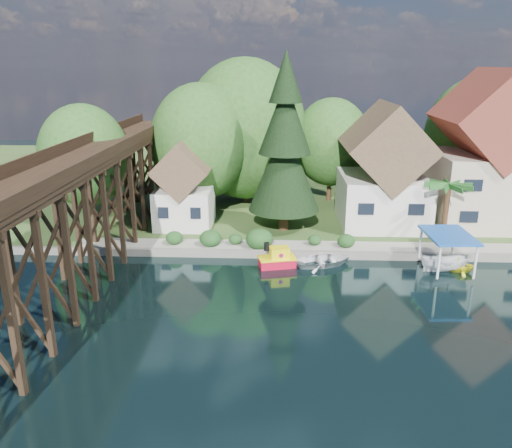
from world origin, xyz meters
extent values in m
plane|color=black|center=(0.00, 0.00, 0.00)|extent=(140.00, 140.00, 0.00)
cube|color=#2C491D|center=(0.00, 34.00, 0.25)|extent=(140.00, 52.00, 0.50)
cube|color=slate|center=(4.00, 8.00, 0.31)|extent=(60.00, 0.40, 0.62)
cube|color=gray|center=(6.00, 9.30, 0.53)|extent=(50.00, 2.60, 0.06)
cube|color=black|center=(-16.00, -6.40, 4.00)|extent=(4.00, 0.36, 8.00)
cube|color=black|center=(-16.00, -3.20, 4.00)|extent=(4.00, 0.36, 8.00)
cube|color=black|center=(-16.00, 0.00, 4.00)|extent=(4.00, 0.36, 8.00)
cube|color=black|center=(-16.00, 3.20, 4.00)|extent=(4.00, 0.36, 8.00)
cube|color=black|center=(-16.00, 6.40, 4.00)|extent=(4.00, 0.36, 8.00)
cube|color=black|center=(-16.00, 9.60, 4.00)|extent=(4.00, 0.36, 8.00)
cube|color=black|center=(-16.00, 12.80, 4.00)|extent=(4.00, 0.36, 8.00)
cube|color=black|center=(-16.00, 16.00, 4.00)|extent=(4.00, 0.36, 8.00)
cube|color=black|center=(-16.00, 19.20, 4.00)|extent=(4.00, 0.36, 8.00)
cube|color=black|center=(-16.00, 22.40, 4.00)|extent=(4.00, 0.36, 8.00)
cube|color=black|center=(-16.00, 25.60, 4.00)|extent=(4.00, 0.36, 8.00)
cube|color=black|center=(-17.75, 6.00, 8.05)|extent=(0.35, 44.00, 0.35)
cube|color=black|center=(-14.25, 6.00, 8.05)|extent=(0.35, 44.00, 0.35)
cube|color=black|center=(-16.00, 6.00, 8.35)|extent=(4.00, 44.00, 0.30)
cube|color=black|center=(-18.00, 6.00, 8.90)|extent=(0.12, 44.00, 0.80)
cube|color=black|center=(-14.00, 6.00, 8.90)|extent=(0.12, 44.00, 0.80)
cube|color=silver|center=(7.00, 16.00, 2.75)|extent=(7.50, 8.00, 4.50)
cube|color=brown|center=(7.00, 16.00, 7.70)|extent=(7.64, 8.64, 7.64)
cube|color=black|center=(4.90, 11.96, 2.98)|extent=(1.35, 0.08, 1.00)
cube|color=black|center=(9.10, 11.96, 2.98)|extent=(1.35, 0.08, 1.00)
cube|color=#C1B196|center=(16.00, 16.50, 3.75)|extent=(8.50, 8.50, 6.50)
cube|color=maroon|center=(16.00, 16.50, 10.06)|extent=(8.65, 9.18, 8.65)
cube|color=black|center=(13.62, 12.21, 4.08)|extent=(1.53, 0.08, 1.00)
cube|color=silver|center=(-11.00, 14.50, 2.25)|extent=(5.00, 5.00, 3.50)
cube|color=brown|center=(-11.00, 14.50, 5.80)|extent=(5.09, 5.40, 5.09)
cube|color=black|center=(-12.40, 11.96, 2.43)|extent=(0.90, 0.08, 1.00)
cube|color=black|center=(-9.60, 11.96, 2.43)|extent=(0.90, 0.08, 1.00)
cylinder|color=#382314|center=(-10.00, 19.00, 2.75)|extent=(0.50, 0.50, 4.50)
ellipsoid|color=#224C1B|center=(-10.00, 19.00, 7.50)|extent=(4.40, 4.40, 5.06)
cylinder|color=#382314|center=(-6.00, 23.00, 2.98)|extent=(0.50, 0.50, 4.95)
ellipsoid|color=#224C1B|center=(-6.00, 23.00, 8.20)|extent=(5.00, 5.00, 5.75)
cylinder|color=#382314|center=(3.00, 24.00, 2.52)|extent=(0.50, 0.50, 4.05)
ellipsoid|color=#224C1B|center=(3.00, 24.00, 6.80)|extent=(4.00, 4.00, 4.60)
cylinder|color=#382314|center=(18.00, 24.00, 2.75)|extent=(0.50, 0.50, 4.50)
ellipsoid|color=#224C1B|center=(18.00, 24.00, 7.50)|extent=(4.60, 4.60, 5.29)
cylinder|color=#382314|center=(-20.00, 15.00, 2.52)|extent=(0.50, 0.50, 4.05)
ellipsoid|color=#224C1B|center=(-20.00, 15.00, 6.80)|extent=(4.00, 4.00, 4.60)
ellipsoid|color=#163D16|center=(-8.00, 9.20, 1.27)|extent=(1.98, 1.98, 1.53)
ellipsoid|color=#163D16|center=(-6.00, 9.50, 1.09)|extent=(1.54, 1.54, 1.19)
ellipsoid|color=#163D16|center=(-4.00, 9.00, 1.35)|extent=(2.20, 2.20, 1.70)
ellipsoid|color=#163D16|center=(-11.00, 9.40, 1.18)|extent=(1.76, 1.76, 1.36)
ellipsoid|color=#163D16|center=(0.50, 9.60, 1.09)|extent=(1.54, 1.54, 1.19)
ellipsoid|color=#163D16|center=(3.00, 9.30, 1.18)|extent=(1.76, 1.76, 1.36)
cylinder|color=#382314|center=(-2.02, 13.66, 1.91)|extent=(0.85, 0.85, 2.83)
cone|color=black|center=(-2.02, 13.66, 6.16)|extent=(6.22, 6.22, 7.55)
cone|color=black|center=(-2.02, 13.66, 10.40)|extent=(4.53, 4.53, 6.13)
cone|color=black|center=(-2.02, 13.66, 13.70)|extent=(2.83, 2.83, 4.24)
cylinder|color=#382314|center=(11.24, 11.11, 2.78)|extent=(0.46, 0.46, 4.57)
ellipsoid|color=#1B4517|center=(11.24, 11.11, 5.27)|extent=(3.99, 3.99, 1.04)
cube|color=red|center=(-2.57, 6.26, 0.31)|extent=(2.94, 2.00, 0.72)
cube|color=yellow|center=(-2.57, 6.26, 0.70)|extent=(3.05, 2.11, 0.09)
cube|color=yellow|center=(-2.39, 6.30, 1.08)|extent=(1.64, 1.37, 0.90)
cylinder|color=black|center=(-3.35, 6.08, 1.66)|extent=(0.39, 0.39, 0.63)
cylinder|color=#930B53|center=(-2.27, 5.76, 1.08)|extent=(0.33, 0.14, 0.32)
cylinder|color=#930B53|center=(-2.52, 6.84, 1.08)|extent=(0.33, 0.14, 0.32)
cylinder|color=#930B53|center=(-1.69, 6.46, 1.08)|extent=(0.14, 0.33, 0.32)
imported|color=white|center=(1.01, 6.73, 0.45)|extent=(5.08, 4.25, 0.90)
imported|color=white|center=(9.84, 5.85, 0.71)|extent=(3.73, 1.56, 1.42)
cube|color=#1B54B2|center=(9.84, 5.85, 2.84)|extent=(3.34, 4.69, 0.17)
cylinder|color=white|center=(11.22, 3.93, 1.56)|extent=(0.17, 0.17, 2.55)
cylinder|color=white|center=(11.02, 7.89, 1.56)|extent=(0.17, 0.17, 2.55)
cylinder|color=white|center=(8.67, 3.80, 1.56)|extent=(0.17, 0.17, 2.55)
cylinder|color=white|center=(8.47, 7.77, 1.56)|extent=(0.17, 0.17, 2.55)
imported|color=yellow|center=(10.91, 5.83, 0.62)|extent=(2.54, 2.25, 1.23)
camera|label=1|loc=(-2.66, -28.81, 14.66)|focal=35.00mm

